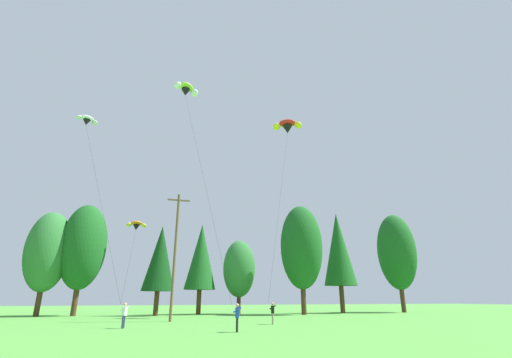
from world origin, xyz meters
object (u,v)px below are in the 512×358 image
(kite_flyer_near, at_px, (124,313))
(parafoil_kite_high_white, at_px, (87,120))
(utility_pole, at_px, (175,252))
(kite_flyer_far, at_px, (273,311))
(parafoil_kite_far_red_yellow, at_px, (287,126))
(parafoil_kite_low_orange, at_px, (136,225))
(parafoil_kite_mid_lime_white, at_px, (186,89))
(kite_flyer_mid, at_px, (237,315))

(kite_flyer_near, height_order, parafoil_kite_high_white, parafoil_kite_high_white)
(utility_pole, distance_m, kite_flyer_far, 11.17)
(parafoil_kite_far_red_yellow, bearing_deg, parafoil_kite_low_orange, 149.49)
(parafoil_kite_mid_lime_white, bearing_deg, kite_flyer_near, -115.90)
(parafoil_kite_low_orange, bearing_deg, kite_flyer_far, -59.32)
(kite_flyer_near, bearing_deg, utility_pole, 61.07)
(parafoil_kite_high_white, bearing_deg, utility_pole, 0.25)
(kite_flyer_far, bearing_deg, parafoil_kite_high_white, 160.31)
(parafoil_kite_high_white, distance_m, parafoil_kite_far_red_yellow, 23.78)
(kite_flyer_mid, height_order, parafoil_kite_low_orange, parafoil_kite_low_orange)
(utility_pole, relative_size, parafoil_kite_far_red_yellow, 0.53)
(kite_flyer_near, height_order, kite_flyer_far, same)
(kite_flyer_mid, distance_m, kite_flyer_far, 7.42)
(parafoil_kite_low_orange, bearing_deg, kite_flyer_near, -89.14)
(utility_pole, xyz_separation_m, kite_flyer_far, (7.64, -6.20, -5.27))
(kite_flyer_near, bearing_deg, parafoil_kite_mid_lime_white, 64.10)
(kite_flyer_near, distance_m, kite_flyer_far, 11.46)
(kite_flyer_mid, bearing_deg, kite_flyer_near, 142.97)
(utility_pole, height_order, kite_flyer_near, utility_pole)
(parafoil_kite_high_white, height_order, parafoil_kite_far_red_yellow, parafoil_kite_far_red_yellow)
(parafoil_kite_high_white, bearing_deg, parafoil_kite_far_red_yellow, 8.00)
(utility_pole, height_order, parafoil_kite_low_orange, utility_pole)
(utility_pole, distance_m, parafoil_kite_mid_lime_white, 18.65)
(parafoil_kite_low_orange, bearing_deg, parafoil_kite_mid_lime_white, -72.21)
(kite_flyer_far, relative_size, parafoil_kite_mid_lime_white, 0.07)
(kite_flyer_mid, distance_m, parafoil_kite_far_red_yellow, 29.07)
(utility_pole, xyz_separation_m, parafoil_kite_mid_lime_white, (-0.03, 0.89, 18.63))
(utility_pole, height_order, kite_flyer_mid, utility_pole)
(kite_flyer_mid, bearing_deg, parafoil_kite_far_red_yellow, 55.67)
(kite_flyer_near, xyz_separation_m, parafoil_kite_low_orange, (-0.31, 20.47, 10.18))
(parafoil_kite_high_white, bearing_deg, kite_flyer_far, -19.69)
(kite_flyer_mid, relative_size, kite_flyer_far, 1.00)
(parafoil_kite_high_white, relative_size, parafoil_kite_far_red_yellow, 0.78)
(kite_flyer_mid, height_order, parafoil_kite_far_red_yellow, parafoil_kite_far_red_yellow)
(kite_flyer_near, distance_m, parafoil_kite_low_orange, 22.86)
(kite_flyer_near, relative_size, parafoil_kite_low_orange, 0.08)
(utility_pole, bearing_deg, kite_flyer_near, -118.93)
(parafoil_kite_high_white, height_order, parafoil_kite_mid_lime_white, parafoil_kite_mid_lime_white)
(parafoil_kite_high_white, height_order, parafoil_kite_low_orange, parafoil_kite_high_white)
(utility_pole, relative_size, parafoil_kite_mid_lime_white, 0.50)
(kite_flyer_near, bearing_deg, kite_flyer_mid, -37.03)
(kite_flyer_near, height_order, kite_flyer_mid, same)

